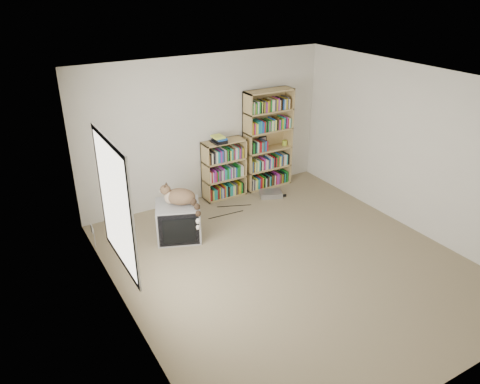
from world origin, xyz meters
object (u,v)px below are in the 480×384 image
crt_tv (178,221)px  bookcase_short (224,171)px  bookcase_tall (267,142)px  cat (183,200)px  dvd_player (271,194)px

crt_tv → bookcase_short: (1.29, 0.93, 0.21)m
crt_tv → bookcase_tall: (2.20, 0.93, 0.59)m
crt_tv → cat: (0.06, -0.08, 0.37)m
bookcase_short → dvd_player: 0.95m
bookcase_tall → bookcase_short: bearing=-179.9°
bookcase_tall → bookcase_short: bookcase_tall is taller
crt_tv → dvd_player: (2.01, 0.48, -0.23)m
crt_tv → bookcase_tall: size_ratio=0.45×
dvd_player → crt_tv: bearing=-144.2°
dvd_player → bookcase_short: bearing=170.4°
bookcase_tall → dvd_player: 0.96m
crt_tv → cat: cat is taller
bookcase_tall → dvd_player: size_ratio=4.65×
crt_tv → bookcase_short: bearing=57.3°
bookcase_short → cat: bearing=-140.6°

